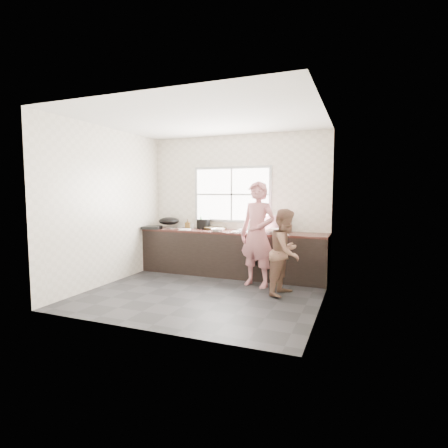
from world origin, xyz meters
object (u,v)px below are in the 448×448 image
at_px(cutting_board, 215,228).
at_px(bottle_brown_short, 205,225).
at_px(woman, 258,238).
at_px(wok, 169,221).
at_px(black_pot, 203,224).
at_px(burner, 152,227).
at_px(bottle_green, 201,222).
at_px(glass_jar, 192,226).
at_px(person_side, 286,252).
at_px(bowl_mince, 218,230).
at_px(bowl_crabs, 270,232).
at_px(bottle_brown_tall, 188,225).
at_px(pot_lid_right, 178,227).
at_px(plate_food, 185,229).
at_px(dish_rack, 279,224).
at_px(bowl_held, 243,230).
at_px(pot_lid_left, 173,228).

relative_size(cutting_board, bottle_brown_short, 2.82).
distance_m(woman, wok, 2.18).
distance_m(black_pot, bottle_brown_short, 0.05).
xyz_separation_m(burner, wok, (0.23, 0.28, 0.11)).
bearing_deg(cutting_board, black_pot, 173.16).
height_order(bottle_green, glass_jar, bottle_green).
distance_m(woman, black_pot, 1.54).
height_order(person_side, bowl_mince, person_side).
xyz_separation_m(cutting_board, wok, (-1.00, -0.08, 0.12)).
height_order(bowl_crabs, glass_jar, glass_jar).
height_order(cutting_board, bottle_brown_tall, bottle_brown_tall).
distance_m(black_pot, pot_lid_right, 0.59).
relative_size(bottle_brown_tall, wok, 0.42).
height_order(bowl_mince, bottle_green, bottle_green).
distance_m(person_side, bottle_brown_short, 2.21).
height_order(bottle_brown_tall, pot_lid_right, bottle_brown_tall).
relative_size(bowl_crabs, bottle_brown_tall, 1.01).
distance_m(bottle_brown_tall, pot_lid_right, 0.37).
bearing_deg(woman, plate_food, -177.84).
distance_m(person_side, dish_rack, 1.06).
bearing_deg(cutting_board, dish_rack, -3.71).
bearing_deg(cutting_board, burner, -163.71).
distance_m(cutting_board, bowl_mince, 0.42).
bearing_deg(woman, black_pot, 167.12).
relative_size(bowl_crabs, glass_jar, 1.94).
height_order(glass_jar, burner, glass_jar).
height_order(woman, bottle_green, woman).
height_order(wok, pot_lid_right, wok).
distance_m(black_pot, bottle_green, 0.07).
height_order(plate_food, dish_rack, dish_rack).
distance_m(person_side, bowl_crabs, 0.81).
height_order(bowl_mince, bottle_brown_short, bottle_brown_short).
bearing_deg(person_side, bottle_brown_short, 71.30).
height_order(black_pot, bottle_brown_tall, black_pot).
xyz_separation_m(bowl_mince, bottle_brown_tall, (-0.75, 0.22, 0.06)).
bearing_deg(bowl_held, black_pot, 165.37).
bearing_deg(glass_jar, pot_lid_right, 171.70).
bearing_deg(wok, black_pot, 8.51).
distance_m(black_pot, glass_jar, 0.24).
relative_size(cutting_board, burner, 1.27).
xyz_separation_m(pot_lid_left, pot_lid_right, (0.07, 0.11, 0.00)).
xyz_separation_m(plate_food, glass_jar, (0.01, 0.30, 0.04)).
relative_size(bowl_held, bottle_brown_tall, 1.14).
height_order(person_side, bottle_brown_short, person_side).
distance_m(bowl_held, bottle_green, 0.97).
bearing_deg(pot_lid_right, plate_food, -45.65).
relative_size(black_pot, wok, 0.65).
xyz_separation_m(person_side, plate_food, (-2.13, 0.70, 0.20)).
height_order(woman, black_pot, woman).
xyz_separation_m(bottle_brown_short, pot_lid_right, (-0.59, -0.05, -0.07)).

